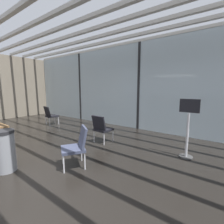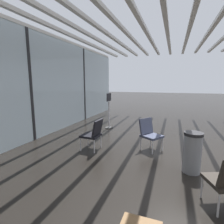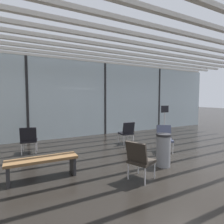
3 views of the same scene
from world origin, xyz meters
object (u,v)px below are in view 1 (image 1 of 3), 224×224
info_sign (188,131)px  trash_bin (5,151)px  parked_airplane (156,86)px  lounge_chair_3 (77,144)px  lounge_chair_1 (102,127)px  lounge_chair_0 (50,114)px

info_sign → trash_bin: bearing=-134.3°
trash_bin → parked_airplane: bearing=95.6°
parked_airplane → lounge_chair_3: bearing=-78.1°
lounge_chair_3 → info_sign: size_ratio=0.60×
lounge_chair_3 → info_sign: 2.62m
lounge_chair_1 → lounge_chair_3: (0.55, -1.46, 0.00)m
lounge_chair_1 → info_sign: 2.41m
parked_airplane → lounge_chair_1: size_ratio=12.67×
lounge_chair_0 → lounge_chair_3: size_ratio=1.00×
lounge_chair_1 → lounge_chair_3: 1.56m
lounge_chair_0 → info_sign: (5.85, 0.02, 0.18)m
lounge_chair_3 → info_sign: info_sign is taller
lounge_chair_3 → parked_airplane: bearing=135.2°
lounge_chair_0 → lounge_chair_3: same height
parked_airplane → lounge_chair_0: 8.34m
lounge_chair_0 → trash_bin: size_ratio=1.01×
lounge_chair_3 → lounge_chair_1: bearing=143.9°
parked_airplane → trash_bin: parked_airplane is taller
lounge_chair_1 → lounge_chair_3: bearing=112.8°
lounge_chair_0 → lounge_chair_3: bearing=164.5°
parked_airplane → info_sign: (3.89, -7.97, -1.21)m
trash_bin → info_sign: 4.05m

